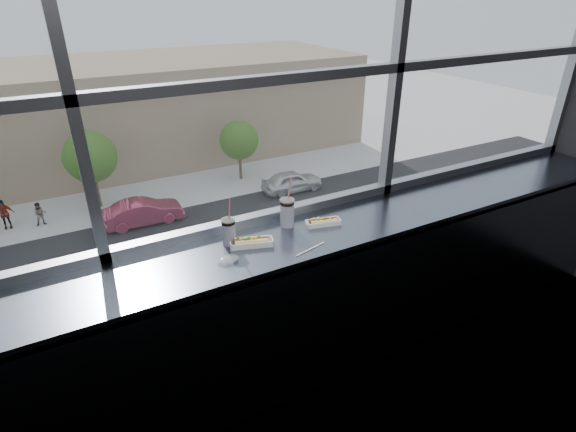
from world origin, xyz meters
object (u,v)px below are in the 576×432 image
pedestrian_b (40,212)px  car_near_c (111,294)px  wrapper (228,259)px  tree_center (90,157)px  soda_cup_left (229,230)px  car_far_b (143,208)px  hotdog_tray_right (323,222)px  soda_cup_right (287,211)px  pedestrian_a (3,211)px  loose_straw (310,249)px  tree_right (239,140)px  car_far_c (292,178)px  hotdog_tray_left (251,242)px  car_near_d (238,258)px  car_near_e (356,224)px

pedestrian_b → car_near_c: bearing=-77.1°
wrapper → tree_center: (1.15, 28.35, -8.52)m
soda_cup_left → car_far_b: 26.78m
hotdog_tray_right → wrapper: hotdog_tray_right is taller
soda_cup_right → car_near_c: soda_cup_right is taller
wrapper → pedestrian_a: 30.20m
car_far_b → car_near_c: bearing=159.7°
car_near_c → loose_straw: bearing=-177.3°
pedestrian_a → tree_right: bearing=1.9°
car_far_c → pedestrian_a: (-18.27, 3.47, 0.12)m
hotdog_tray_left → loose_straw: bearing=-17.7°
car_near_d → car_near_e: 7.50m
car_far_c → tree_right: size_ratio=1.32×
car_near_e → car_far_c: (0.12, 8.00, 0.01)m
soda_cup_right → car_near_e: (13.30, 16.13, -11.14)m
pedestrian_b → tree_right: tree_right is taller
loose_straw → car_far_c: bearing=47.6°
wrapper → pedestrian_b: wrapper is taller
hotdog_tray_left → pedestrian_a: 30.15m
hotdog_tray_left → tree_right: 31.76m
soda_cup_left → car_near_e: bearing=49.7°
loose_straw → tree_center: (0.68, 28.46, -8.52)m
car_near_e → car_near_c: car_near_e is taller
loose_straw → wrapper: (-0.47, 0.11, 0.01)m
hotdog_tray_right → car_far_c: hotdog_tray_right is taller
soda_cup_left → pedestrian_b: size_ratio=0.17×
wrapper → car_near_d: 20.75m
hotdog_tray_left → car_far_c: (13.72, 24.25, -11.05)m
car_near_d → tree_right: tree_right is taller
pedestrian_b → hotdog_tray_left: bearing=-84.5°
car_near_e → pedestrian_a: (-18.15, 11.47, 0.13)m
soda_cup_left → pedestrian_b: bearing=95.3°
car_near_e → pedestrian_a: bearing=53.8°
wrapper → car_near_e: bearing=49.8°
loose_straw → car_near_d: loose_straw is taller
hotdog_tray_left → car_far_b: hotdog_tray_left is taller
hotdog_tray_right → car_near_d: (5.59, 16.24, -11.12)m
soda_cup_right → hotdog_tray_left: bearing=-158.7°
car_near_d → tree_right: bearing=-17.7°
soda_cup_left → car_near_e: size_ratio=0.05×
soda_cup_left → pedestrian_a: 30.08m
pedestrian_a → tree_right: size_ratio=0.50×
car_far_c → car_far_b: car_far_b is taller
soda_cup_left → car_far_c: size_ratio=0.05×
loose_straw → tree_right: size_ratio=0.05×
car_near_d → car_far_b: bearing=26.8°
soda_cup_right → wrapper: soda_cup_right is taller
pedestrian_a → pedestrian_b: 2.03m
loose_straw → tree_center: size_ratio=0.04×
car_near_e → tree_center: 17.61m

